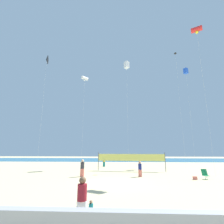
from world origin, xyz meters
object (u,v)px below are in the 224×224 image
folding_beach_chair (205,174)px  volleyball_net (131,158)px  toddler_figure (91,210)px  mother_figure (82,197)px  kite_white_tube (85,79)px  kite_blue_box (186,71)px  beach_handbag (195,178)px  beachgoer_charcoal_shirt (82,167)px  beachgoer_navy_shirt (140,168)px  kite_black_delta (47,60)px  beachgoer_mustard_shirt (104,161)px  kite_black_diamond (176,61)px  kite_white_box (127,65)px  kite_red_tube (197,30)px

folding_beach_chair → volleyball_net: size_ratio=0.10×
toddler_figure → mother_figure: bearing=153.9°
toddler_figure → kite_white_tube: bearing=74.7°
volleyball_net → kite_blue_box: kite_blue_box is taller
mother_figure → kite_white_tube: 27.47m
folding_beach_chair → beach_handbag: bearing=-136.8°
beachgoer_charcoal_shirt → beachgoer_navy_shirt: 6.03m
toddler_figure → beachgoer_charcoal_shirt: 11.53m
beach_handbag → kite_white_tube: size_ratio=0.02×
folding_beach_chair → kite_blue_box: size_ratio=0.05×
volleyball_net → kite_blue_box: size_ratio=0.47×
volleyball_net → kite_blue_box: 22.00m
beachgoer_charcoal_shirt → kite_black_delta: bearing=-35.0°
beach_handbag → beachgoer_mustard_shirt: bearing=128.7°
beachgoer_mustard_shirt → toddler_figure: bearing=135.7°
beachgoer_navy_shirt → kite_blue_box: size_ratio=0.08×
beachgoer_charcoal_shirt → beach_handbag: beachgoer_charcoal_shirt is taller
mother_figure → beachgoer_mustard_shirt: size_ratio=0.99×
beachgoer_mustard_shirt → kite_white_tube: bearing=38.8°
toddler_figure → kite_blue_box: bearing=30.5°
toddler_figure → kite_black_diamond: 29.27m
mother_figure → folding_beach_chair: mother_figure is taller
mother_figure → beachgoer_charcoal_shirt: beachgoer_charcoal_shirt is taller
beachgoer_charcoal_shirt → beachgoer_mustard_shirt: bearing=-85.9°
beachgoer_charcoal_shirt → kite_white_tube: (-2.74, 11.16, 15.06)m
kite_black_delta → kite_blue_box: size_ratio=1.08×
kite_black_delta → kite_white_box: size_ratio=1.05×
volleyball_net → kite_black_delta: bearing=162.4°
beachgoer_charcoal_shirt → mother_figure: bearing=113.0°
folding_beach_chair → kite_black_diamond: (1.85, 10.17, 17.66)m
kite_black_delta → beachgoer_mustard_shirt: bearing=6.1°
beachgoer_charcoal_shirt → kite_white_tube: size_ratio=0.11×
beachgoer_mustard_shirt → folding_beach_chair: (10.95, -11.77, -0.42)m
kite_red_tube → kite_white_box: (-8.65, 10.28, 0.89)m
toddler_figure → kite_white_tube: (-5.69, 22.30, 15.57)m
beachgoer_navy_shirt → kite_black_delta: kite_black_delta is taller
beachgoer_mustard_shirt → kite_red_tube: 23.39m
kite_black_diamond → kite_white_box: bearing=168.0°
beachgoer_charcoal_shirt → kite_white_tube: kite_white_tube is taller
toddler_figure → kite_black_diamond: (11.00, 20.54, 17.71)m
beach_handbag → folding_beach_chair: bearing=21.6°
beachgoer_charcoal_shirt → kite_white_box: 21.59m
kite_black_delta → kite_blue_box: kite_black_delta is taller
beachgoer_charcoal_shirt → beachgoer_mustard_shirt: 11.07m
kite_red_tube → mother_figure: bearing=-133.1°
volleyball_net → kite_red_tube: kite_red_tube is taller
toddler_figure → beach_handbag: bearing=21.5°
beachgoer_charcoal_shirt → kite_white_box: kite_white_box is taller
volleyball_net → beach_handbag: (5.63, -6.24, -1.50)m
toddler_figure → kite_blue_box: (14.19, 24.67, 17.71)m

